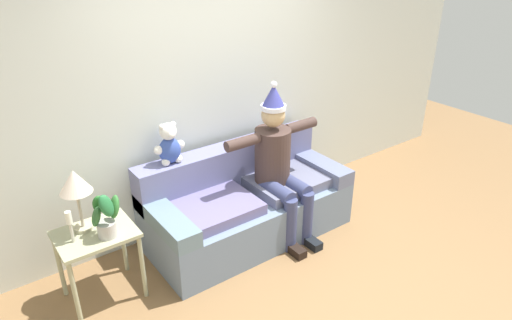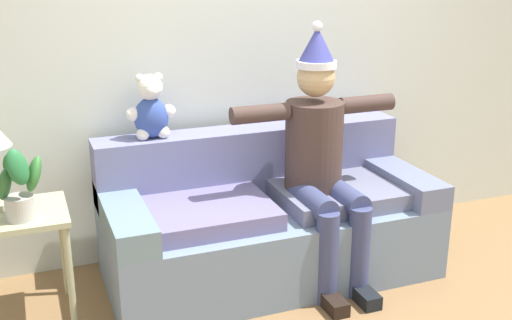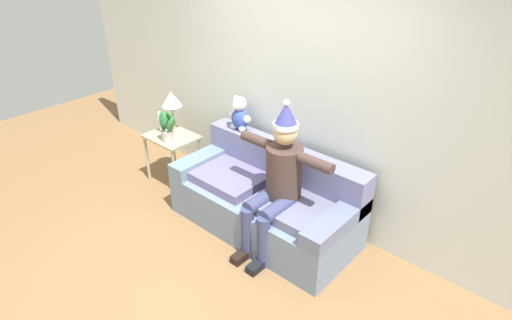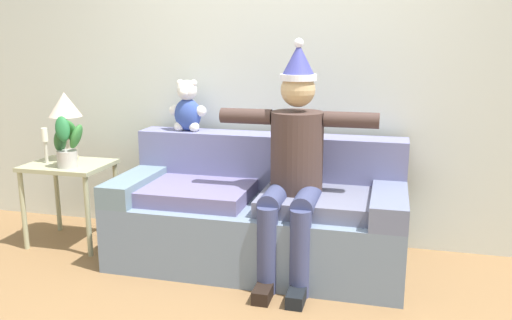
# 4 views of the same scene
# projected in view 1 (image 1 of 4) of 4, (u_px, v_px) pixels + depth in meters

# --- Properties ---
(ground_plane) EXTENTS (10.00, 10.00, 0.00)m
(ground_plane) POSITION_uv_depth(u_px,v_px,m) (317.00, 289.00, 3.84)
(ground_plane) COLOR olive
(back_wall) EXTENTS (7.00, 0.10, 2.70)m
(back_wall) POSITION_uv_depth(u_px,v_px,m) (213.00, 89.00, 4.37)
(back_wall) COLOR silver
(back_wall) RESTS_ON ground_plane
(couch) EXTENTS (1.94, 0.88, 0.84)m
(couch) POSITION_uv_depth(u_px,v_px,m) (246.00, 203.00, 4.44)
(couch) COLOR slate
(couch) RESTS_ON ground_plane
(person_seated) EXTENTS (1.02, 0.77, 1.52)m
(person_seated) POSITION_uv_depth(u_px,v_px,m) (279.00, 162.00, 4.27)
(person_seated) COLOR #44322D
(person_seated) RESTS_ON ground_plane
(teddy_bear) EXTENTS (0.29, 0.17, 0.38)m
(teddy_bear) POSITION_uv_depth(u_px,v_px,m) (169.00, 145.00, 4.00)
(teddy_bear) COLOR #354DA2
(teddy_bear) RESTS_ON couch
(side_table) EXTENTS (0.59, 0.46, 0.62)m
(side_table) POSITION_uv_depth(u_px,v_px,m) (97.00, 243.00, 3.55)
(side_table) COLOR #A6A882
(side_table) RESTS_ON ground_plane
(table_lamp) EXTENTS (0.24, 0.24, 0.51)m
(table_lamp) POSITION_uv_depth(u_px,v_px,m) (75.00, 184.00, 3.37)
(table_lamp) COLOR #B7B18E
(table_lamp) RESTS_ON side_table
(potted_plant) EXTENTS (0.26, 0.24, 0.39)m
(potted_plant) POSITION_uv_depth(u_px,v_px,m) (105.00, 216.00, 3.40)
(potted_plant) COLOR #B1ABA6
(potted_plant) RESTS_ON side_table
(candle_tall) EXTENTS (0.04, 0.04, 0.26)m
(candle_tall) POSITION_uv_depth(u_px,v_px,m) (70.00, 223.00, 3.33)
(candle_tall) COLOR beige
(candle_tall) RESTS_ON side_table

